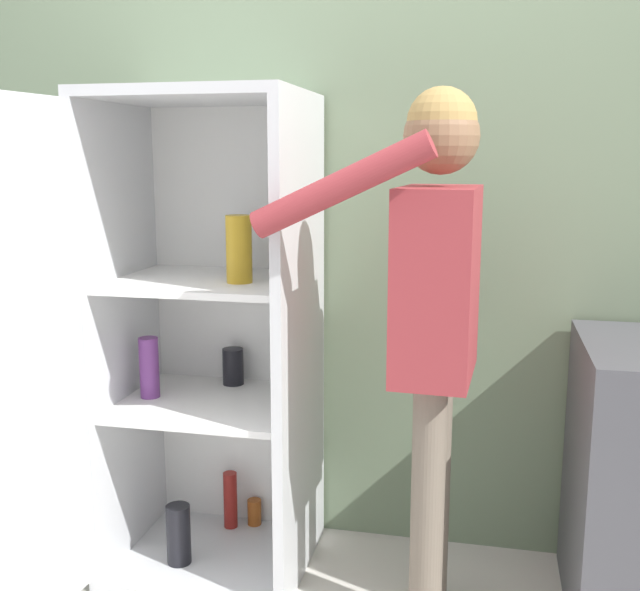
# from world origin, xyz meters

# --- Properties ---
(wall_back) EXTENTS (7.00, 0.06, 2.55)m
(wall_back) POSITION_xyz_m (0.00, 0.98, 1.27)
(wall_back) COLOR gray
(wall_back) RESTS_ON ground_plane
(refrigerator) EXTENTS (0.81, 1.30, 1.70)m
(refrigerator) POSITION_xyz_m (-0.48, 0.53, 0.84)
(refrigerator) COLOR silver
(refrigerator) RESTS_ON ground_plane
(person) EXTENTS (0.65, 0.54, 1.68)m
(person) POSITION_xyz_m (0.41, 0.47, 1.08)
(person) COLOR #726656
(person) RESTS_ON ground_plane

